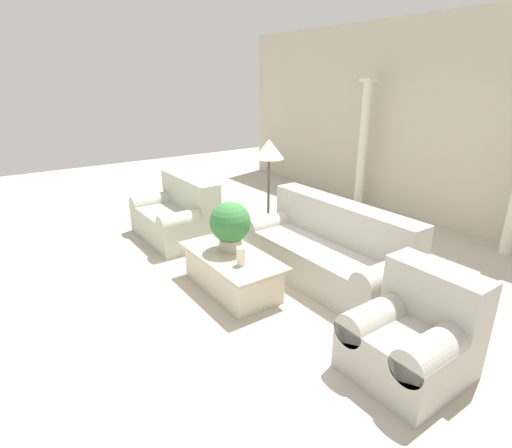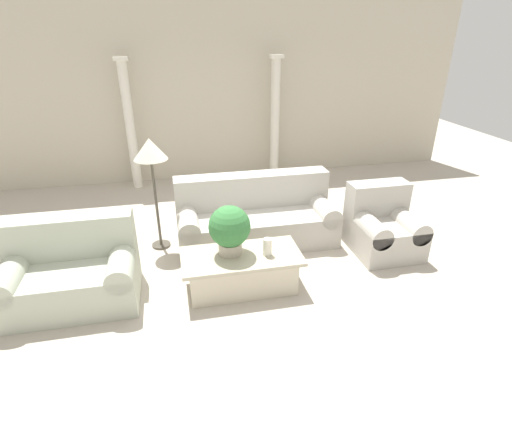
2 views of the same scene
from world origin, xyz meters
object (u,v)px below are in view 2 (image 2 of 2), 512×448
Objects in this scene: sofa_long at (256,217)px; potted_plant at (230,228)px; floor_lamp at (150,155)px; loveseat at (71,271)px; coffee_table at (242,271)px; armchair at (383,225)px.

potted_plant reaches higher than sofa_long.
floor_lamp is (-0.79, 1.12, 0.55)m from potted_plant.
potted_plant is (1.70, -0.12, 0.38)m from loveseat.
coffee_table is at bearing -5.68° from loveseat.
potted_plant reaches higher than loveseat.
loveseat is at bearing 174.32° from coffee_table.
loveseat is at bearing -132.34° from floor_lamp.
potted_plant is (-0.51, -1.02, 0.39)m from sofa_long.
coffee_table is (1.82, -0.18, -0.14)m from loveseat.
loveseat is 1.56× the size of armchair.
potted_plant is (-0.11, 0.06, 0.52)m from coffee_table.
potted_plant is at bearing -168.69° from armchair.
floor_lamp is at bearing 125.23° from potted_plant.
armchair is at bearing 13.62° from coffee_table.
coffee_table is 0.89× the size of floor_lamp.
coffee_table is at bearing -28.80° from potted_plant.
coffee_table is at bearing -52.62° from floor_lamp.
floor_lamp is 1.70× the size of armchair.
floor_lamp is 3.11m from armchair.
floor_lamp is (-0.90, 1.18, 1.06)m from coffee_table.
sofa_long is 1.43× the size of floor_lamp.
armchair is at bearing 4.51° from loveseat.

